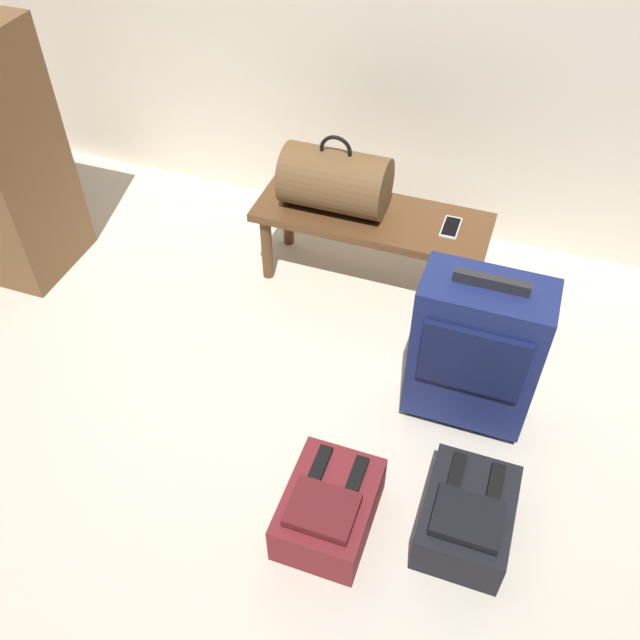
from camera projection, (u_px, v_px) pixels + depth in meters
ground_plane at (229, 448)px, 2.50m from camera, size 6.60×6.60×0.00m
bench at (371, 224)px, 2.94m from camera, size 1.00×0.36×0.36m
duffel_bag_brown at (335, 180)px, 2.85m from camera, size 0.44×0.26×0.34m
cell_phone at (451, 227)px, 2.83m from camera, size 0.07×0.14×0.01m
suitcase_upright_navy at (476, 350)px, 2.37m from camera, size 0.43×0.25×0.68m
backpack_dark at (467, 516)px, 2.21m from camera, size 0.28×0.38×0.21m
backpack_maroon at (329, 508)px, 2.23m from camera, size 0.28×0.38×0.21m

